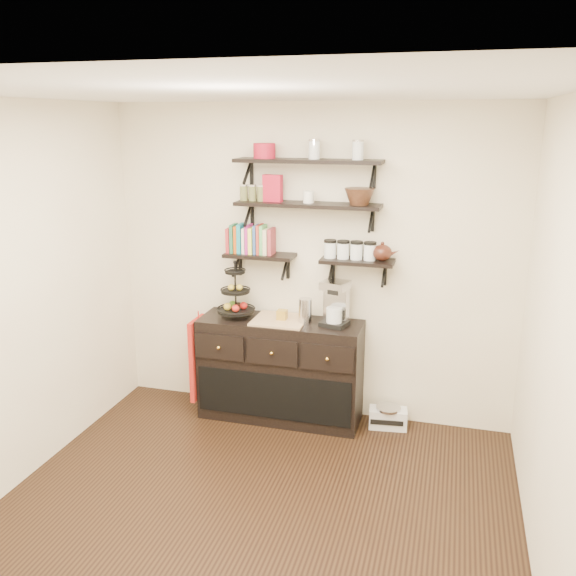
{
  "coord_description": "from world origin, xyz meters",
  "views": [
    {
      "loc": [
        1.18,
        -3.21,
        2.56
      ],
      "look_at": [
        -0.04,
        1.15,
        1.3
      ],
      "focal_mm": 38.0,
      "sensor_mm": 36.0,
      "label": 1
    }
  ],
  "objects": [
    {
      "name": "thermal_carafe",
      "position": [
        0.02,
        1.49,
        1.01
      ],
      "size": [
        0.11,
        0.11,
        0.22
      ],
      "primitive_type": "cylinder",
      "color": "silver",
      "rests_on": "sideboard"
    },
    {
      "name": "walnut_bowl",
      "position": [
        0.42,
        1.61,
        1.96
      ],
      "size": [
        0.24,
        0.24,
        0.13
      ],
      "primitive_type": null,
      "color": "black",
      "rests_on": "shelf_mid"
    },
    {
      "name": "ramekins",
      "position": [
        0.01,
        1.61,
        1.95
      ],
      "size": [
        0.09,
        0.09,
        0.1
      ],
      "primitive_type": "cylinder",
      "color": "white",
      "rests_on": "shelf_mid"
    },
    {
      "name": "shelf_low_right",
      "position": [
        0.42,
        1.63,
        1.43
      ],
      "size": [
        0.6,
        0.25,
        0.23
      ],
      "color": "black",
      "rests_on": "back_wall"
    },
    {
      "name": "recipe_box",
      "position": [
        -0.3,
        1.61,
        2.01
      ],
      "size": [
        0.17,
        0.08,
        0.22
      ],
      "primitive_type": "cube",
      "rotation": [
        0.0,
        0.0,
        -0.11
      ],
      "color": "#A8132A",
      "rests_on": "shelf_mid"
    },
    {
      "name": "ceiling",
      "position": [
        0.0,
        0.0,
        2.7
      ],
      "size": [
        3.5,
        3.5,
        0.02
      ],
      "primitive_type": "cube",
      "color": "white",
      "rests_on": "back_wall"
    },
    {
      "name": "apron",
      "position": [
        -0.94,
        1.41,
        0.52
      ],
      "size": [
        0.04,
        0.31,
        0.73
      ],
      "primitive_type": "cube",
      "color": "maroon",
      "rests_on": "sideboard"
    },
    {
      "name": "red_pot",
      "position": [
        -0.37,
        1.61,
        2.31
      ],
      "size": [
        0.18,
        0.18,
        0.12
      ],
      "primitive_type": "cylinder",
      "color": "#A8132A",
      "rests_on": "shelf_top"
    },
    {
      "name": "back_wall",
      "position": [
        0.0,
        1.75,
        1.35
      ],
      "size": [
        3.5,
        0.02,
        2.7
      ],
      "primitive_type": "cube",
      "color": "white",
      "rests_on": "ground"
    },
    {
      "name": "radio",
      "position": [
        0.73,
        1.57,
        0.09
      ],
      "size": [
        0.34,
        0.24,
        0.19
      ],
      "rotation": [
        0.0,
        0.0,
        0.12
      ],
      "color": "silver",
      "rests_on": "floor"
    },
    {
      "name": "shelf_mid",
      "position": [
        0.0,
        1.62,
        1.88
      ],
      "size": [
        1.2,
        0.27,
        0.23
      ],
      "color": "black",
      "rests_on": "back_wall"
    },
    {
      "name": "shelf_top",
      "position": [
        0.0,
        1.62,
        2.23
      ],
      "size": [
        1.2,
        0.27,
        0.23
      ],
      "color": "black",
      "rests_on": "back_wall"
    },
    {
      "name": "sideboard",
      "position": [
        -0.21,
        1.51,
        0.45
      ],
      "size": [
        1.4,
        0.5,
        0.92
      ],
      "color": "black",
      "rests_on": "floor"
    },
    {
      "name": "coffee_maker",
      "position": [
        0.26,
        1.54,
        1.08
      ],
      "size": [
        0.25,
        0.25,
        0.38
      ],
      "rotation": [
        0.0,
        0.0,
        -0.25
      ],
      "color": "black",
      "rests_on": "sideboard"
    },
    {
      "name": "floor",
      "position": [
        0.0,
        0.0,
        0.0
      ],
      "size": [
        3.5,
        3.5,
        0.0
      ],
      "primitive_type": "plane",
      "color": "black",
      "rests_on": "ground"
    },
    {
      "name": "cookbooks",
      "position": [
        -0.47,
        1.63,
        1.57
      ],
      "size": [
        0.43,
        0.15,
        0.26
      ],
      "color": "#A5272E",
      "rests_on": "shelf_low_left"
    },
    {
      "name": "candle",
      "position": [
        -0.19,
        1.51,
        0.96
      ],
      "size": [
        0.08,
        0.08,
        0.08
      ],
      "primitive_type": "cube",
      "color": "olive",
      "rests_on": "sideboard"
    },
    {
      "name": "glass_canisters",
      "position": [
        0.36,
        1.63,
        1.51
      ],
      "size": [
        0.43,
        0.1,
        0.13
      ],
      "color": "silver",
      "rests_on": "shelf_low_right"
    },
    {
      "name": "teapot",
      "position": [
        0.62,
        1.63,
        1.53
      ],
      "size": [
        0.22,
        0.17,
        0.16
      ],
      "primitive_type": null,
      "rotation": [
        0.0,
        0.0,
        0.05
      ],
      "color": "#3A1911",
      "rests_on": "shelf_low_right"
    },
    {
      "name": "right_wall",
      "position": [
        1.75,
        0.0,
        1.35
      ],
      "size": [
        0.02,
        3.5,
        2.7
      ],
      "primitive_type": "cube",
      "color": "white",
      "rests_on": "ground"
    },
    {
      "name": "fruit_stand",
      "position": [
        -0.61,
        1.52,
        1.07
      ],
      "size": [
        0.33,
        0.33,
        0.48
      ],
      "rotation": [
        0.0,
        0.0,
        -0.25
      ],
      "color": "black",
      "rests_on": "sideboard"
    },
    {
      "name": "shelf_low_left",
      "position": [
        -0.42,
        1.63,
        1.43
      ],
      "size": [
        0.6,
        0.25,
        0.23
      ],
      "color": "black",
      "rests_on": "back_wall"
    }
  ]
}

